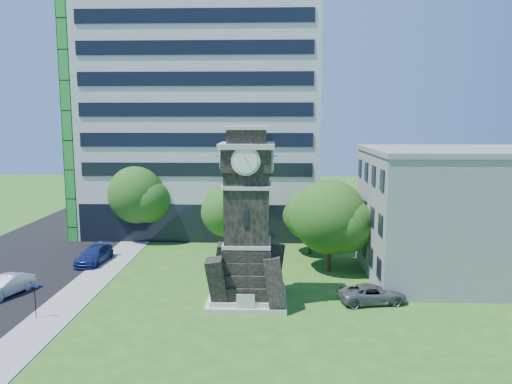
{
  "coord_description": "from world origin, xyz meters",
  "views": [
    {
      "loc": [
        4.72,
        -31.58,
        12.68
      ],
      "look_at": [
        3.44,
        7.1,
        7.0
      ],
      "focal_mm": 35.0,
      "sensor_mm": 36.0,
      "label": 1
    }
  ],
  "objects_px": {
    "car_street_mid": "(6,286)",
    "park_bench": "(243,296)",
    "car_street_north": "(94,255)",
    "car_east_lot": "(372,294)",
    "street_sign": "(35,297)",
    "clock_tower": "(247,227)"
  },
  "relations": [
    {
      "from": "car_street_mid",
      "to": "car_street_north",
      "type": "distance_m",
      "value": 9.02
    },
    {
      "from": "car_street_mid",
      "to": "street_sign",
      "type": "distance_m",
      "value": 5.88
    },
    {
      "from": "car_street_north",
      "to": "car_east_lot",
      "type": "relative_size",
      "value": 1.08
    },
    {
      "from": "clock_tower",
      "to": "car_east_lot",
      "type": "relative_size",
      "value": 2.63
    },
    {
      "from": "park_bench",
      "to": "street_sign",
      "type": "relative_size",
      "value": 0.82
    },
    {
      "from": "car_east_lot",
      "to": "street_sign",
      "type": "bearing_deg",
      "value": 89.18
    },
    {
      "from": "car_street_north",
      "to": "street_sign",
      "type": "relative_size",
      "value": 2.18
    },
    {
      "from": "car_east_lot",
      "to": "park_bench",
      "type": "distance_m",
      "value": 8.94
    },
    {
      "from": "park_bench",
      "to": "car_street_north",
      "type": "bearing_deg",
      "value": 127.07
    },
    {
      "from": "clock_tower",
      "to": "car_east_lot",
      "type": "bearing_deg",
      "value": -0.75
    },
    {
      "from": "car_street_mid",
      "to": "park_bench",
      "type": "height_order",
      "value": "car_street_mid"
    },
    {
      "from": "car_east_lot",
      "to": "park_bench",
      "type": "xyz_separation_m",
      "value": [
        -8.94,
        -0.32,
        -0.13
      ]
    },
    {
      "from": "car_east_lot",
      "to": "park_bench",
      "type": "height_order",
      "value": "car_east_lot"
    },
    {
      "from": "clock_tower",
      "to": "park_bench",
      "type": "xyz_separation_m",
      "value": [
        -0.25,
        -0.43,
        -4.76
      ]
    },
    {
      "from": "park_bench",
      "to": "car_east_lot",
      "type": "bearing_deg",
      "value": -17.03
    },
    {
      "from": "park_bench",
      "to": "car_street_mid",
      "type": "bearing_deg",
      "value": 157.86
    },
    {
      "from": "street_sign",
      "to": "car_street_mid",
      "type": "bearing_deg",
      "value": 149.6
    },
    {
      "from": "clock_tower",
      "to": "car_street_north",
      "type": "distance_m",
      "value": 17.21
    },
    {
      "from": "clock_tower",
      "to": "car_east_lot",
      "type": "xyz_separation_m",
      "value": [
        8.69,
        -0.11,
        -4.64
      ]
    },
    {
      "from": "car_street_north",
      "to": "car_east_lot",
      "type": "bearing_deg",
      "value": -16.92
    },
    {
      "from": "car_street_mid",
      "to": "car_street_north",
      "type": "xyz_separation_m",
      "value": [
        3.47,
        8.33,
        0.01
      ]
    },
    {
      "from": "clock_tower",
      "to": "car_street_mid",
      "type": "relative_size",
      "value": 2.83
    }
  ]
}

